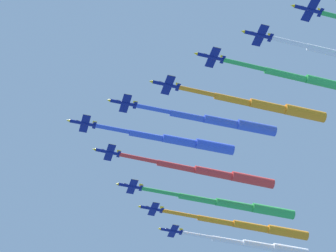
# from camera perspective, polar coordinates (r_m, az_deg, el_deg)

# --- Properties ---
(jet_lead) EXTENTS (19.04, 56.84, 3.79)m
(jet_lead) POSITION_cam_1_polar(r_m,az_deg,el_deg) (250.15, 1.09, -1.20)
(jet_lead) COLOR navy
(jet_port_inner) EXTENTS (19.04, 56.58, 3.81)m
(jet_port_inner) POSITION_cam_1_polar(r_m,az_deg,el_deg) (244.65, 4.33, 0.31)
(jet_port_inner) COLOR navy
(jet_starboard_inner) EXTENTS (22.82, 65.12, 3.73)m
(jet_starboard_inner) POSITION_cam_1_polar(r_m,az_deg,el_deg) (263.77, 3.83, -3.70)
(jet_starboard_inner) COLOR navy
(jet_port_mid) EXTENTS (20.32, 57.96, 3.81)m
(jet_port_mid) POSITION_cam_1_polar(r_m,az_deg,el_deg) (239.77, 7.97, 1.50)
(jet_port_mid) COLOR navy
(jet_starboard_mid) EXTENTS (22.25, 66.39, 3.84)m
(jet_starboard_mid) POSITION_cam_1_polar(r_m,az_deg,el_deg) (273.25, 5.46, -6.16)
(jet_starboard_mid) COLOR navy
(jet_port_outer) EXTENTS (22.85, 65.50, 3.83)m
(jet_port_outer) POSITION_cam_1_polar(r_m,az_deg,el_deg) (240.39, 12.52, 3.21)
(jet_port_outer) COLOR navy
(jet_starboard_outer) EXTENTS (22.67, 66.35, 3.84)m
(jet_starboard_outer) POSITION_cam_1_polar(r_m,az_deg,el_deg) (286.81, 6.72, -7.79)
(jet_starboard_outer) COLOR navy
(jet_trail_starboard) EXTENTS (20.53, 60.68, 3.81)m
(jet_trail_starboard) POSITION_cam_1_polar(r_m,az_deg,el_deg) (298.51, 7.22, -9.21)
(jet_trail_starboard) COLOR navy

